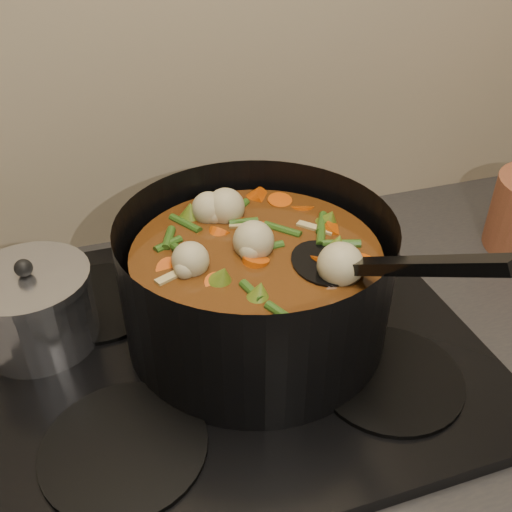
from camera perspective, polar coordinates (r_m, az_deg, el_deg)
name	(u,v)px	position (r m, az deg, el deg)	size (l,w,h in m)	color
stovetop	(233,343)	(0.77, -2.30, -8.65)	(0.62, 0.54, 0.03)	black
stockpot	(257,282)	(0.73, 0.06, -2.67)	(0.39, 0.45, 0.25)	black
saucepan	(35,308)	(0.78, -21.25, -4.83)	(0.15, 0.15, 0.13)	silver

